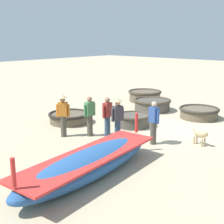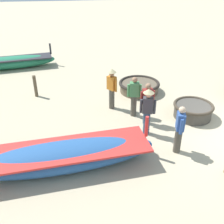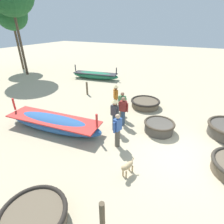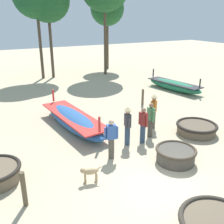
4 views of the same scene
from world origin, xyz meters
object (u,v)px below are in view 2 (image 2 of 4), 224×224
at_px(coracle_nearest, 193,110).
at_px(fisherman_standing_right, 148,109).
at_px(long_boat_blue_hull, 13,62).
at_px(fisherman_standing_left, 134,96).
at_px(mooring_post_shoreline, 35,86).
at_px(coracle_tilted, 139,86).
at_px(long_boat_ochre_hull, 64,156).
at_px(fisherman_hauling, 147,103).
at_px(fisherman_crouching, 112,86).
at_px(fisherman_with_hat, 179,129).

xyz_separation_m(coracle_nearest, fisherman_standing_right, (-0.84, 2.03, 0.66)).
relative_size(long_boat_blue_hull, fisherman_standing_left, 3.00).
height_order(coracle_nearest, mooring_post_shoreline, mooring_post_shoreline).
distance_m(coracle_nearest, fisherman_standing_right, 2.29).
bearing_deg(coracle_tilted, mooring_post_shoreline, 87.66).
height_order(coracle_nearest, long_boat_blue_hull, long_boat_blue_hull).
distance_m(coracle_nearest, long_boat_ochre_hull, 5.26).
distance_m(long_boat_ochre_hull, fisherman_standing_right, 3.12).
bearing_deg(fisherman_standing_right, fisherman_hauling, -14.09).
distance_m(coracle_tilted, fisherman_crouching, 2.13).
distance_m(fisherman_with_hat, mooring_post_shoreline, 6.65).
bearing_deg(mooring_post_shoreline, coracle_nearest, -114.13).
xyz_separation_m(coracle_tilted, long_boat_ochre_hull, (-4.71, 3.32, 0.12)).
xyz_separation_m(long_boat_ochre_hull, mooring_post_shoreline, (4.90, 1.28, 0.10)).
bearing_deg(long_boat_ochre_hull, coracle_nearest, -65.54).
bearing_deg(fisherman_standing_left, mooring_post_shoreline, 59.60).
relative_size(long_boat_blue_hull, fisherman_crouching, 2.82).
relative_size(coracle_nearest, fisherman_standing_left, 0.95).
xyz_separation_m(coracle_tilted, fisherman_with_hat, (-4.49, -0.12, 0.58)).
bearing_deg(fisherman_crouching, coracle_tilted, -46.67).
height_order(fisherman_crouching, mooring_post_shoreline, fisherman_crouching).
bearing_deg(coracle_nearest, fisherman_standing_right, 112.41).
height_order(coracle_tilted, coracle_nearest, coracle_nearest).
xyz_separation_m(fisherman_standing_right, mooring_post_shoreline, (3.56, 4.04, -0.48)).
relative_size(fisherman_hauling, mooring_post_shoreline, 1.63).
distance_m(coracle_tilted, fisherman_standing_left, 2.28).
bearing_deg(mooring_post_shoreline, fisherman_with_hat, -134.75).
distance_m(long_boat_ochre_hull, fisherman_standing_left, 3.72).
distance_m(long_boat_ochre_hull, fisherman_hauling, 3.57).
bearing_deg(fisherman_standing_right, fisherman_standing_left, 7.33).
relative_size(fisherman_standing_left, fisherman_standing_right, 0.94).
relative_size(coracle_tilted, long_boat_ochre_hull, 0.34).
relative_size(fisherman_standing_left, fisherman_crouching, 0.94).
xyz_separation_m(fisherman_with_hat, fisherman_standing_right, (1.12, 0.68, 0.12)).
bearing_deg(coracle_nearest, fisherman_standing_left, 78.53).
distance_m(coracle_tilted, fisherman_with_hat, 4.53).
xyz_separation_m(coracle_tilted, fisherman_crouching, (-1.38, 1.46, 0.70)).
bearing_deg(long_boat_blue_hull, fisherman_standing_left, -138.11).
relative_size(fisherman_crouching, fisherman_standing_right, 1.00).
bearing_deg(fisherman_standing_right, coracle_nearest, -67.59).
bearing_deg(long_boat_blue_hull, coracle_tilted, -123.08).
distance_m(coracle_tilted, long_boat_blue_hull, 7.44).
distance_m(coracle_nearest, long_boat_blue_hull, 10.14).
relative_size(fisherman_standing_right, mooring_post_shoreline, 1.73).
bearing_deg(fisherman_standing_right, long_boat_ochre_hull, 115.94).
height_order(coracle_tilted, mooring_post_shoreline, mooring_post_shoreline).
xyz_separation_m(fisherman_standing_left, fisherman_with_hat, (-2.40, -0.84, 0.00)).
xyz_separation_m(fisherman_hauling, mooring_post_shoreline, (2.90, 4.20, -0.35)).
relative_size(long_boat_ochre_hull, fisherman_crouching, 3.23).
height_order(fisherman_with_hat, fisherman_hauling, same).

